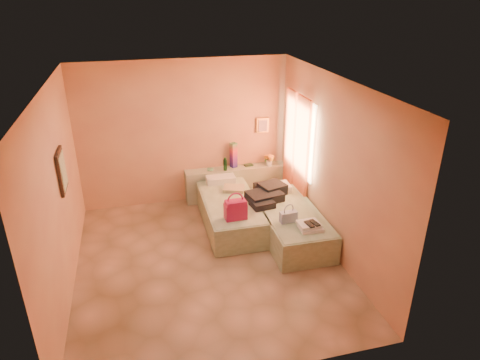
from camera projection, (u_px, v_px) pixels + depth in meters
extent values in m
plane|color=tan|center=(208.00, 261.00, 6.75)|extent=(4.50, 4.50, 0.00)
cube|color=tan|center=(184.00, 133.00, 8.16)|extent=(4.00, 0.02, 2.80)
cube|color=tan|center=(58.00, 196.00, 5.72)|extent=(0.02, 4.50, 2.80)
cube|color=tan|center=(332.00, 167.00, 6.63)|extent=(0.02, 4.50, 2.80)
cube|color=silver|center=(202.00, 84.00, 5.59)|extent=(4.00, 4.50, 0.02)
cube|color=beige|center=(301.00, 136.00, 7.68)|extent=(0.02, 1.10, 1.40)
cube|color=#F76A3B|center=(301.00, 158.00, 7.69)|extent=(0.05, 0.55, 2.20)
cube|color=#F76A3B|center=(290.00, 147.00, 8.22)|extent=(0.05, 0.45, 2.20)
cube|color=black|center=(62.00, 171.00, 6.00)|extent=(0.04, 0.50, 0.60)
cube|color=#B9883D|center=(262.00, 125.00, 8.46)|extent=(0.25, 0.04, 0.30)
cube|color=#9DA486|center=(236.00, 182.00, 8.69)|extent=(2.05, 0.30, 0.65)
cube|color=#ABBD98|center=(230.00, 212.00, 7.71)|extent=(0.93, 2.01, 0.50)
cube|color=#ABBD98|center=(290.00, 223.00, 7.34)|extent=(0.93, 2.01, 0.50)
cylinder|color=#163C1D|center=(225.00, 164.00, 8.39)|extent=(0.09, 0.09, 0.26)
cube|color=#AA1448|center=(234.00, 155.00, 8.49)|extent=(0.15, 0.15, 0.51)
cylinder|color=#559D73|center=(210.00, 169.00, 8.43)|extent=(0.16, 0.16, 0.03)
cube|color=#25452A|center=(249.00, 165.00, 8.65)|extent=(0.19, 0.16, 0.03)
cube|color=white|center=(269.00, 159.00, 8.60)|extent=(0.25, 0.25, 0.29)
cube|color=#AA1448|center=(235.00, 209.00, 6.93)|extent=(0.36, 0.21, 0.33)
cube|color=tan|center=(234.00, 189.00, 7.94)|extent=(0.46, 0.41, 0.07)
cube|color=black|center=(267.00, 195.00, 7.56)|extent=(0.78, 0.78, 0.20)
cube|color=#3B578E|center=(288.00, 217.00, 6.86)|extent=(0.28, 0.14, 0.18)
cube|color=white|center=(310.00, 226.00, 6.67)|extent=(0.36, 0.32, 0.10)
cube|color=black|center=(312.00, 224.00, 6.62)|extent=(0.18, 0.23, 0.02)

